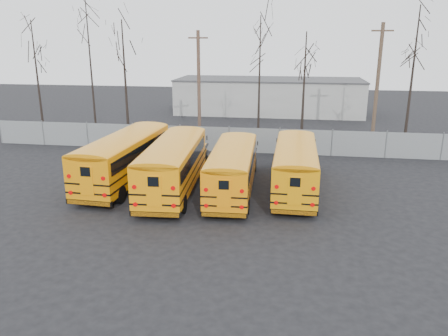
% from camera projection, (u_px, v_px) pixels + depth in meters
% --- Properties ---
extents(ground, '(120.00, 120.00, 0.00)m').
position_uv_depth(ground, '(197.00, 206.00, 23.67)').
color(ground, black).
rests_on(ground, ground).
extents(fence, '(40.00, 0.04, 2.00)m').
position_uv_depth(fence, '(229.00, 140.00, 34.76)').
color(fence, gray).
rests_on(fence, ground).
extents(distant_building, '(22.00, 8.00, 4.00)m').
position_uv_depth(distant_building, '(269.00, 96.00, 53.13)').
color(distant_building, '#B2B1AD').
rests_on(distant_building, ground).
extents(bus_a, '(3.12, 11.31, 3.13)m').
position_uv_depth(bus_a, '(126.00, 154.00, 27.09)').
color(bus_a, black).
rests_on(bus_a, ground).
extents(bus_b, '(3.23, 11.20, 3.10)m').
position_uv_depth(bus_b, '(174.00, 161.00, 25.63)').
color(bus_b, black).
rests_on(bus_b, ground).
extents(bus_c, '(2.73, 10.25, 2.84)m').
position_uv_depth(bus_c, '(233.00, 165.00, 25.29)').
color(bus_c, black).
rests_on(bus_c, ground).
extents(bus_d, '(2.43, 10.37, 2.89)m').
position_uv_depth(bus_d, '(295.00, 163.00, 25.64)').
color(bus_d, black).
rests_on(bus_d, ground).
extents(utility_pole_left, '(1.66, 0.52, 9.42)m').
position_uv_depth(utility_pole_left, '(199.00, 85.00, 37.82)').
color(utility_pole_left, brown).
rests_on(utility_pole_left, ground).
extents(utility_pole_right, '(1.79, 0.31, 10.03)m').
position_uv_depth(utility_pole_right, '(377.00, 83.00, 36.90)').
color(utility_pole_right, brown).
rests_on(utility_pole_right, ground).
extents(tree_0, '(0.26, 0.26, 10.31)m').
position_uv_depth(tree_0, '(38.00, 80.00, 39.03)').
color(tree_0, black).
rests_on(tree_0, ground).
extents(tree_1, '(0.26, 0.26, 12.54)m').
position_uv_depth(tree_1, '(91.00, 66.00, 40.76)').
color(tree_1, black).
rests_on(tree_1, ground).
extents(tree_2, '(0.26, 0.26, 10.28)m').
position_uv_depth(tree_2, '(125.00, 82.00, 37.77)').
color(tree_2, black).
rests_on(tree_2, ground).
extents(tree_3, '(0.26, 0.26, 10.56)m').
position_uv_depth(tree_3, '(259.00, 81.00, 36.98)').
color(tree_3, black).
rests_on(tree_3, ground).
extents(tree_4, '(0.26, 0.26, 9.31)m').
position_uv_depth(tree_4, '(304.00, 89.00, 36.61)').
color(tree_4, black).
rests_on(tree_4, ground).
extents(tree_5, '(0.26, 0.26, 11.34)m').
position_uv_depth(tree_5, '(412.00, 77.00, 36.28)').
color(tree_5, black).
rests_on(tree_5, ground).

